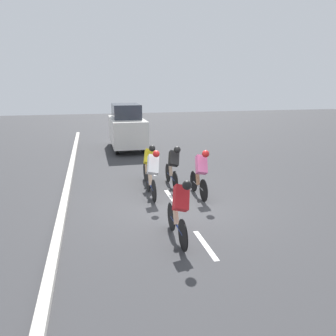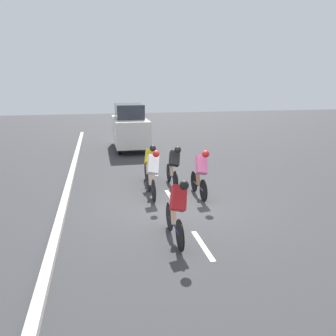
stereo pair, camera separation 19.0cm
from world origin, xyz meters
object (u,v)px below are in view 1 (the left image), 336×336
(cyclist_red, at_px, (180,209))
(support_car, at_px, (127,127))
(cyclist_yellow, at_px, (149,164))
(cyclist_black, at_px, (173,165))
(cyclist_pink, at_px, (201,172))
(cyclist_white, at_px, (152,172))

(cyclist_red, height_order, support_car, support_car)
(cyclist_yellow, xyz_separation_m, cyclist_red, (0.07, 4.32, 0.01))
(cyclist_yellow, bearing_deg, support_car, -89.91)
(cyclist_black, distance_m, cyclist_red, 3.98)
(cyclist_red, distance_m, support_car, 10.93)
(cyclist_black, bearing_deg, cyclist_pink, 115.84)
(cyclist_yellow, height_order, cyclist_pink, cyclist_pink)
(cyclist_yellow, bearing_deg, cyclist_black, 151.00)
(cyclist_black, relative_size, support_car, 0.42)
(cyclist_yellow, height_order, cyclist_black, cyclist_black)
(cyclist_red, xyz_separation_m, support_car, (-0.06, -10.92, 0.40))
(cyclist_white, bearing_deg, cyclist_red, 90.89)
(cyclist_yellow, distance_m, cyclist_pink, 2.10)
(cyclist_black, distance_m, cyclist_pink, 1.32)
(cyclist_white, bearing_deg, support_car, -90.76)
(cyclist_red, bearing_deg, cyclist_black, -102.10)
(cyclist_red, bearing_deg, support_car, -90.30)
(cyclist_yellow, relative_size, cyclist_white, 0.96)
(cyclist_yellow, relative_size, cyclist_pink, 0.98)
(cyclist_yellow, xyz_separation_m, cyclist_black, (-0.77, 0.42, 0.01))
(cyclist_white, distance_m, cyclist_red, 3.02)
(cyclist_yellow, height_order, cyclist_white, cyclist_white)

